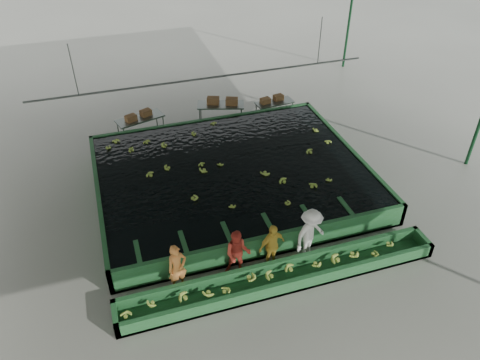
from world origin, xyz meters
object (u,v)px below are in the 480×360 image
object	(u,v)px
packing_table_mid	(221,114)
box_stack_right	(272,101)
sorting_trough	(282,277)
worker_b	(238,253)
worker_d	(310,234)
worker_c	(272,246)
flotation_tank	(232,177)
worker_a	(177,268)
box_stack_left	(139,118)
box_stack_mid	(222,104)
packing_table_right	(274,110)
packing_table_left	(141,127)

from	to	relation	value
packing_table_mid	box_stack_right	world-z (taller)	packing_table_mid
sorting_trough	packing_table_mid	world-z (taller)	packing_table_mid
worker_b	worker_d	bearing A→B (deg)	19.85
sorting_trough	worker_c	bearing A→B (deg)	92.98
worker_b	packing_table_mid	xyz separation A→B (m)	(2.13, 9.24, -0.34)
sorting_trough	worker_b	bearing A→B (deg)	144.98
worker_c	packing_table_mid	size ratio (longest dim) A/B	0.75
flotation_tank	packing_table_mid	world-z (taller)	packing_table_mid
flotation_tank	worker_c	distance (m)	4.31
worker_a	box_stack_right	world-z (taller)	worker_a
worker_d	box_stack_left	bearing A→B (deg)	90.56
packing_table_mid	box_stack_mid	world-z (taller)	box_stack_mid
worker_d	packing_table_mid	distance (m)	9.25
worker_c	packing_table_right	distance (m)	9.66
worker_c	packing_table_left	bearing A→B (deg)	90.86
sorting_trough	worker_d	distance (m)	1.62
packing_table_left	box_stack_right	distance (m)	6.21
box_stack_right	packing_table_right	bearing A→B (deg)	-37.22
worker_a	box_stack_right	xyz separation A→B (m)	(6.44, 9.04, 0.01)
flotation_tank	sorting_trough	distance (m)	5.10
worker_b	box_stack_left	world-z (taller)	worker_b
worker_c	packing_table_left	size ratio (longest dim) A/B	0.77
packing_table_left	packing_table_mid	xyz separation A→B (m)	(3.74, 0.09, 0.01)
worker_d	box_stack_right	bearing A→B (deg)	52.99
worker_b	box_stack_right	bearing A→B (deg)	82.95
flotation_tank	box_stack_mid	world-z (taller)	box_stack_mid
box_stack_mid	box_stack_right	world-z (taller)	box_stack_mid
flotation_tank	sorting_trough	world-z (taller)	flotation_tank
worker_c	packing_table_right	world-z (taller)	worker_c
worker_a	worker_c	bearing A→B (deg)	-15.14
worker_d	box_stack_mid	distance (m)	9.24
box_stack_right	worker_b	bearing A→B (deg)	-116.90
worker_a	box_stack_right	size ratio (longest dim) A/B	1.39
sorting_trough	worker_d	size ratio (longest dim) A/B	5.40
flotation_tank	packing_table_mid	xyz separation A→B (m)	(0.98, 4.94, 0.04)
sorting_trough	packing_table_left	xyz separation A→B (m)	(-2.76, 9.95, 0.22)
worker_a	packing_table_mid	distance (m)	10.06
worker_a	packing_table_left	size ratio (longest dim) A/B	0.78
worker_b	packing_table_right	world-z (taller)	worker_b
box_stack_mid	box_stack_right	bearing A→B (deg)	-4.66
worker_b	packing_table_right	xyz separation A→B (m)	(4.70, 8.96, -0.41)
flotation_tank	worker_d	size ratio (longest dim) A/B	5.40
sorting_trough	box_stack_right	size ratio (longest dim) A/B	8.52
worker_a	worker_d	bearing A→B (deg)	-15.14
box_stack_left	worker_a	bearing A→B (deg)	-91.20
worker_b	packing_table_left	bearing A→B (deg)	119.85
worker_c	worker_d	xyz separation A→B (m)	(1.28, 0.00, 0.12)
flotation_tank	box_stack_mid	bearing A→B (deg)	77.75
worker_a	worker_c	world-z (taller)	worker_a
worker_d	box_stack_left	distance (m)	9.98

